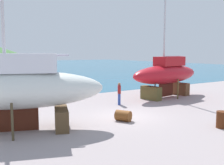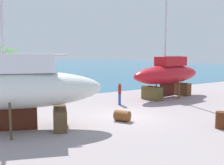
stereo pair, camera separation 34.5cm
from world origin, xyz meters
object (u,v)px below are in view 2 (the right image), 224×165
sailboat_large_starboard (168,74)px  sailboat_mid_port (15,88)px  barrel_tipped_left (221,120)px  worker (120,93)px  barrel_blue_faded (122,116)px

sailboat_large_starboard → sailboat_mid_port: sailboat_large_starboard is taller
sailboat_large_starboard → barrel_tipped_left: 10.23m
barrel_tipped_left → sailboat_large_starboard: bearing=63.1°
worker → barrel_tipped_left: 8.48m
worker → barrel_blue_faded: size_ratio=1.94×
barrel_blue_faded → barrel_tipped_left: size_ratio=0.98×
barrel_blue_faded → worker: bearing=58.6°
sailboat_mid_port → worker: 9.06m
sailboat_mid_port → worker: size_ratio=8.14×
sailboat_large_starboard → barrel_tipped_left: (-4.57, -9.00, -1.72)m
barrel_tipped_left → sailboat_mid_port: bearing=150.3°
sailboat_mid_port → worker: sailboat_mid_port is taller
sailboat_mid_port → barrel_blue_faded: bearing=-173.6°
sailboat_mid_port → barrel_blue_faded: sailboat_mid_port is taller
worker → barrel_tipped_left: worker is taller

